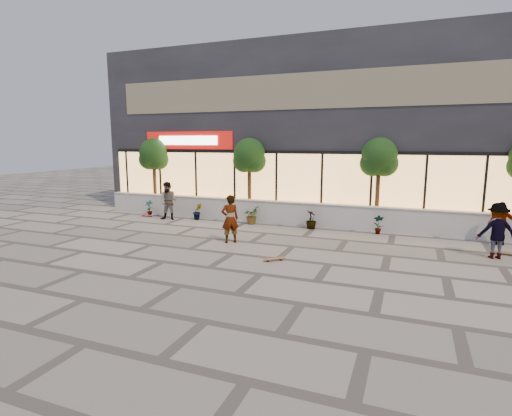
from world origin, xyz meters
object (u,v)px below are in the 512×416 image
(tree_midwest, at_px, (249,157))
(skateboard_left, at_px, (147,215))
(skater_right_near, at_px, (501,223))
(skater_right_far, at_px, (497,231))
(tree_mideast, at_px, (379,159))
(skateboard_center, at_px, (274,259))
(tree_west, at_px, (154,156))
(skateboard_right_near, at_px, (509,253))
(skater_center, at_px, (230,219))
(skater_left, at_px, (168,201))

(tree_midwest, xyz_separation_m, skateboard_left, (-4.98, -1.50, -2.91))
(skater_right_near, distance_m, skater_right_far, 2.07)
(tree_midwest, xyz_separation_m, tree_mideast, (6.00, 0.00, 0.00))
(skater_right_near, bearing_deg, tree_midwest, -23.81)
(skater_right_far, relative_size, skateboard_center, 2.78)
(tree_midwest, height_order, skateboard_left, tree_midwest)
(tree_west, xyz_separation_m, tree_mideast, (11.50, 0.00, 0.00))
(skater_right_near, distance_m, skateboard_right_near, 1.63)
(skateboard_right_near, bearing_deg, skater_center, -157.81)
(tree_mideast, bearing_deg, skater_right_near, -17.35)
(tree_mideast, bearing_deg, skateboard_right_near, -32.55)
(tree_west, height_order, tree_midwest, same)
(tree_west, distance_m, tree_mideast, 11.50)
(skateboard_right_near, bearing_deg, tree_west, -179.19)
(skateboard_left, bearing_deg, skater_center, -29.08)
(skateboard_center, bearing_deg, skater_right_far, -15.73)
(tree_west, distance_m, skater_left, 3.41)
(tree_midwest, distance_m, skater_center, 5.29)
(tree_midwest, relative_size, skater_right_far, 2.17)
(skater_center, bearing_deg, skater_right_near, 160.20)
(skater_center, bearing_deg, skater_right_far, 148.98)
(skateboard_center, height_order, skateboard_left, skateboard_left)
(tree_midwest, bearing_deg, skater_right_far, -18.86)
(skater_left, bearing_deg, skater_right_near, -6.86)
(skater_center, bearing_deg, skateboard_right_near, 151.78)
(tree_west, height_order, skateboard_center, tree_west)
(skateboard_center, xyz_separation_m, skateboard_left, (-8.42, 4.84, 0.00))
(skater_center, height_order, skater_left, skater_left)
(tree_midwest, bearing_deg, skateboard_right_near, -15.30)
(skater_left, bearing_deg, skateboard_right_near, -12.89)
(skater_left, xyz_separation_m, skater_right_near, (13.95, 0.40, -0.12))
(tree_midwest, relative_size, skater_left, 2.13)
(skater_right_near, xyz_separation_m, skater_right_far, (-0.48, -2.02, 0.11))
(tree_west, height_order, skater_right_near, tree_west)
(skater_right_near, distance_m, skateboard_center, 8.63)
(skater_right_near, bearing_deg, skater_left, -14.55)
(skateboard_left, bearing_deg, skateboard_center, -31.27)
(tree_midwest, height_order, skater_right_far, tree_midwest)
(skater_center, xyz_separation_m, skateboard_left, (-6.14, 3.22, -0.83))
(skater_center, relative_size, skateboard_center, 2.76)
(skater_right_near, height_order, skateboard_center, skater_right_near)
(tree_west, distance_m, skateboard_center, 11.34)
(skateboard_left, bearing_deg, tree_mideast, 6.39)
(tree_west, distance_m, skateboard_left, 3.32)
(skater_center, distance_m, skater_right_near, 9.89)
(skater_right_near, height_order, skateboard_left, skater_right_near)
(skateboard_left, bearing_deg, skater_left, -12.64)
(tree_mideast, distance_m, skater_right_far, 5.66)
(tree_west, height_order, skater_right_far, tree_west)
(tree_west, height_order, skateboard_right_near, tree_west)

